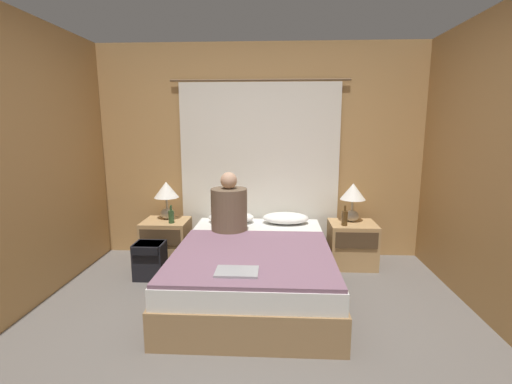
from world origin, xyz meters
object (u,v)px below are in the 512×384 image
(nightstand_right, at_px, (352,244))
(pillow_right, at_px, (286,218))
(nightstand_left, at_px, (167,241))
(person_left_in_bed, at_px, (229,208))
(laptop_on_bed, at_px, (237,272))
(lamp_right, at_px, (353,196))
(lamp_left, at_px, (166,194))
(pillow_left, at_px, (231,217))
(backpack_on_floor, at_px, (150,258))
(beer_bottle_on_right_stand, at_px, (345,218))
(bed, at_px, (254,269))
(beer_bottle_on_left_stand, at_px, (171,216))

(nightstand_right, height_order, pillow_right, pillow_right)
(nightstand_left, xyz_separation_m, person_left_in_bed, (0.78, -0.33, 0.47))
(laptop_on_bed, bearing_deg, lamp_right, 53.47)
(lamp_left, distance_m, person_left_in_bed, 0.88)
(pillow_left, xyz_separation_m, backpack_on_floor, (-0.79, -0.53, -0.31))
(pillow_left, relative_size, beer_bottle_on_right_stand, 2.37)
(pillow_right, bearing_deg, backpack_on_floor, -159.41)
(lamp_right, relative_size, backpack_on_floor, 1.15)
(pillow_right, bearing_deg, lamp_right, 1.50)
(bed, height_order, nightstand_right, nightstand_right)
(nightstand_left, height_order, backpack_on_floor, nightstand_left)
(lamp_left, bearing_deg, beer_bottle_on_right_stand, -5.15)
(beer_bottle_on_right_stand, bearing_deg, pillow_left, 172.70)
(pillow_right, relative_size, laptop_on_bed, 1.65)
(bed, relative_size, beer_bottle_on_right_stand, 9.12)
(nightstand_right, bearing_deg, beer_bottle_on_right_stand, -138.13)
(person_left_in_bed, xyz_separation_m, beer_bottle_on_right_stand, (1.23, 0.23, -0.14))
(lamp_left, distance_m, beer_bottle_on_left_stand, 0.30)
(nightstand_left, bearing_deg, lamp_right, 2.11)
(beer_bottle_on_left_stand, bearing_deg, pillow_left, 13.93)
(lamp_right, bearing_deg, laptop_on_bed, -126.53)
(lamp_right, height_order, person_left_in_bed, person_left_in_bed)
(lamp_right, xyz_separation_m, person_left_in_bed, (-1.34, -0.41, -0.07))
(bed, bearing_deg, pillow_right, 68.60)
(bed, distance_m, nightstand_left, 1.29)
(beer_bottle_on_right_stand, relative_size, backpack_on_floor, 0.58)
(pillow_right, distance_m, backpack_on_floor, 1.54)
(beer_bottle_on_left_stand, relative_size, backpack_on_floor, 0.53)
(lamp_right, distance_m, pillow_left, 1.40)
(nightstand_left, bearing_deg, backpack_on_floor, -94.65)
(lamp_left, distance_m, lamp_right, 2.12)
(nightstand_left, relative_size, pillow_left, 0.97)
(pillow_left, height_order, beer_bottle_on_right_stand, beer_bottle_on_right_stand)
(bed, height_order, person_left_in_bed, person_left_in_bed)
(pillow_right, relative_size, person_left_in_bed, 0.83)
(nightstand_right, xyz_separation_m, lamp_right, (0.00, 0.08, 0.54))
(nightstand_left, relative_size, laptop_on_bed, 1.60)
(person_left_in_bed, distance_m, beer_bottle_on_left_stand, 0.73)
(person_left_in_bed, bearing_deg, laptop_on_bed, -80.17)
(nightstand_left, distance_m, beer_bottle_on_left_stand, 0.35)
(nightstand_right, relative_size, beer_bottle_on_left_stand, 2.53)
(nightstand_left, relative_size, person_left_in_bed, 0.80)
(nightstand_right, bearing_deg, pillow_right, 175.51)
(pillow_left, distance_m, beer_bottle_on_left_stand, 0.67)
(lamp_left, relative_size, backpack_on_floor, 1.15)
(person_left_in_bed, bearing_deg, lamp_right, 16.83)
(nightstand_left, relative_size, beer_bottle_on_left_stand, 2.53)
(beer_bottle_on_left_stand, bearing_deg, pillow_right, 7.21)
(pillow_left, bearing_deg, nightstand_right, -2.45)
(nightstand_right, bearing_deg, bed, -145.12)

